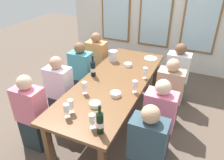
{
  "coord_description": "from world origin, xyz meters",
  "views": [
    {
      "loc": [
        1.11,
        -2.56,
        2.33
      ],
      "look_at": [
        0.0,
        -0.08,
        0.79
      ],
      "focal_mm": 34.85,
      "sensor_mm": 36.0,
      "label": 1
    }
  ],
  "objects_px": {
    "seated_person_4": "(97,61)",
    "seated_person_5": "(177,75)",
    "white_plate_0": "(151,58)",
    "wine_glass_1": "(71,104)",
    "seated_person_0": "(32,115)",
    "seated_person_1": "(147,150)",
    "wine_bottle_1": "(100,122)",
    "seated_person_3": "(159,120)",
    "wine_glass_3": "(145,71)",
    "seated_person_6": "(82,74)",
    "seated_person_2": "(60,92)",
    "wine_glass_2": "(66,109)",
    "seated_person_7": "(169,95)",
    "tasting_bowl_1": "(128,65)",
    "wine_bottle_0": "(93,68)",
    "tasting_bowl_2": "(116,94)",
    "dining_table": "(114,85)",
    "wine_glass_0": "(135,85)",
    "tasting_bowl_0": "(95,104)",
    "wine_glass_5": "(92,119)",
    "metal_pitcher": "(113,56)",
    "wine_glass_4": "(84,86)"
  },
  "relations": [
    {
      "from": "white_plate_0",
      "to": "wine_bottle_0",
      "type": "xyz_separation_m",
      "value": [
        -0.63,
        -1.0,
        0.12
      ]
    },
    {
      "from": "tasting_bowl_1",
      "to": "seated_person_1",
      "type": "xyz_separation_m",
      "value": [
        0.76,
        -1.44,
        -0.24
      ]
    },
    {
      "from": "wine_bottle_1",
      "to": "tasting_bowl_2",
      "type": "distance_m",
      "value": 0.71
    },
    {
      "from": "wine_glass_3",
      "to": "wine_glass_2",
      "type": "bearing_deg",
      "value": -113.42
    },
    {
      "from": "tasting_bowl_1",
      "to": "wine_glass_3",
      "type": "height_order",
      "value": "wine_glass_3"
    },
    {
      "from": "wine_glass_0",
      "to": "seated_person_4",
      "type": "height_order",
      "value": "seated_person_4"
    },
    {
      "from": "wine_glass_2",
      "to": "wine_glass_5",
      "type": "xyz_separation_m",
      "value": [
        0.35,
        -0.04,
        0.0
      ]
    },
    {
      "from": "wine_glass_3",
      "to": "wine_glass_1",
      "type": "bearing_deg",
      "value": -115.24
    },
    {
      "from": "wine_glass_4",
      "to": "seated_person_0",
      "type": "xyz_separation_m",
      "value": [
        -0.55,
        -0.45,
        -0.34
      ]
    },
    {
      "from": "seated_person_0",
      "to": "seated_person_6",
      "type": "height_order",
      "value": "same"
    },
    {
      "from": "seated_person_3",
      "to": "seated_person_5",
      "type": "xyz_separation_m",
      "value": [
        0.0,
        1.32,
        0.0
      ]
    },
    {
      "from": "seated_person_5",
      "to": "dining_table",
      "type": "bearing_deg",
      "value": -128.68
    },
    {
      "from": "metal_pitcher",
      "to": "seated_person_5",
      "type": "bearing_deg",
      "value": 17.31
    },
    {
      "from": "wine_bottle_1",
      "to": "seated_person_3",
      "type": "bearing_deg",
      "value": 56.05
    },
    {
      "from": "metal_pitcher",
      "to": "seated_person_5",
      "type": "distance_m",
      "value": 1.17
    },
    {
      "from": "dining_table",
      "to": "seated_person_3",
      "type": "distance_m",
      "value": 0.86
    },
    {
      "from": "tasting_bowl_1",
      "to": "dining_table",
      "type": "bearing_deg",
      "value": -91.61
    },
    {
      "from": "wine_glass_1",
      "to": "seated_person_0",
      "type": "bearing_deg",
      "value": -176.72
    },
    {
      "from": "dining_table",
      "to": "wine_glass_1",
      "type": "height_order",
      "value": "wine_glass_1"
    },
    {
      "from": "wine_bottle_0",
      "to": "seated_person_7",
      "type": "xyz_separation_m",
      "value": [
        1.13,
        0.28,
        -0.34
      ]
    },
    {
      "from": "white_plate_0",
      "to": "seated_person_5",
      "type": "height_order",
      "value": "seated_person_5"
    },
    {
      "from": "wine_bottle_1",
      "to": "tasting_bowl_0",
      "type": "distance_m",
      "value": 0.47
    },
    {
      "from": "wine_glass_2",
      "to": "seated_person_5",
      "type": "distance_m",
      "value": 2.19
    },
    {
      "from": "wine_glass_1",
      "to": "white_plate_0",
      "type": "bearing_deg",
      "value": 77.14
    },
    {
      "from": "tasting_bowl_0",
      "to": "wine_glass_0",
      "type": "height_order",
      "value": "wine_glass_0"
    },
    {
      "from": "seated_person_5",
      "to": "seated_person_0",
      "type": "bearing_deg",
      "value": -129.23
    },
    {
      "from": "dining_table",
      "to": "tasting_bowl_2",
      "type": "bearing_deg",
      "value": -63.85
    },
    {
      "from": "seated_person_4",
      "to": "seated_person_5",
      "type": "bearing_deg",
      "value": 1.97
    },
    {
      "from": "wine_glass_5",
      "to": "seated_person_1",
      "type": "relative_size",
      "value": 0.16
    },
    {
      "from": "seated_person_3",
      "to": "seated_person_2",
      "type": "bearing_deg",
      "value": 178.37
    },
    {
      "from": "seated_person_1",
      "to": "seated_person_5",
      "type": "height_order",
      "value": "same"
    },
    {
      "from": "wine_glass_2",
      "to": "seated_person_7",
      "type": "height_order",
      "value": "seated_person_7"
    },
    {
      "from": "wine_glass_1",
      "to": "wine_glass_4",
      "type": "height_order",
      "value": "same"
    },
    {
      "from": "wine_glass_0",
      "to": "seated_person_2",
      "type": "bearing_deg",
      "value": -173.27
    },
    {
      "from": "tasting_bowl_0",
      "to": "seated_person_3",
      "type": "bearing_deg",
      "value": 23.55
    },
    {
      "from": "wine_bottle_1",
      "to": "seated_person_7",
      "type": "xyz_separation_m",
      "value": [
        0.47,
        1.34,
        -0.35
      ]
    },
    {
      "from": "seated_person_2",
      "to": "wine_glass_3",
      "type": "bearing_deg",
      "value": 26.11
    },
    {
      "from": "white_plate_0",
      "to": "seated_person_4",
      "type": "height_order",
      "value": "seated_person_4"
    },
    {
      "from": "wine_bottle_0",
      "to": "seated_person_2",
      "type": "height_order",
      "value": "seated_person_2"
    },
    {
      "from": "wine_bottle_0",
      "to": "wine_glass_0",
      "type": "height_order",
      "value": "wine_bottle_0"
    },
    {
      "from": "dining_table",
      "to": "wine_glass_4",
      "type": "relative_size",
      "value": 14.33
    },
    {
      "from": "metal_pitcher",
      "to": "seated_person_1",
      "type": "xyz_separation_m",
      "value": [
        1.07,
        -1.53,
        -0.31
      ]
    },
    {
      "from": "tasting_bowl_1",
      "to": "tasting_bowl_2",
      "type": "xyz_separation_m",
      "value": [
        0.16,
        -0.91,
        0.0
      ]
    },
    {
      "from": "wine_bottle_1",
      "to": "seated_person_6",
      "type": "height_order",
      "value": "seated_person_6"
    },
    {
      "from": "wine_glass_0",
      "to": "seated_person_6",
      "type": "distance_m",
      "value": 1.3
    },
    {
      "from": "wine_glass_5",
      "to": "wine_bottle_0",
      "type": "bearing_deg",
      "value": 117.97
    },
    {
      "from": "tasting_bowl_1",
      "to": "wine_glass_2",
      "type": "xyz_separation_m",
      "value": [
        -0.17,
        -1.53,
        0.09
      ]
    },
    {
      "from": "wine_glass_5",
      "to": "tasting_bowl_2",
      "type": "bearing_deg",
      "value": 91.68
    },
    {
      "from": "seated_person_7",
      "to": "wine_glass_4",
      "type": "bearing_deg",
      "value": -142.42
    },
    {
      "from": "wine_glass_3",
      "to": "seated_person_4",
      "type": "relative_size",
      "value": 0.16
    }
  ]
}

